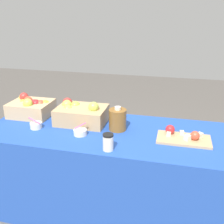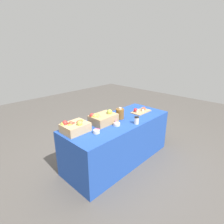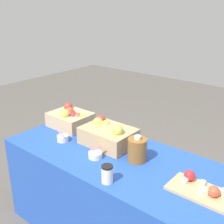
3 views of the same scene
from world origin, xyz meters
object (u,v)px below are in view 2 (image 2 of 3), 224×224
Objects in this scene: apple_crate_middle at (102,118)px; sample_bowl_mid at (96,131)px; cutting_board_front at (141,111)px; coffee_cup at (137,120)px; apple_crate_left at (75,127)px; cider_jug at (120,114)px; sample_bowl_near at (117,124)px.

sample_bowl_mid is (-0.30, -0.20, -0.05)m from apple_crate_middle.
sample_bowl_mid is at bearing -176.62° from cutting_board_front.
apple_crate_middle is 1.06× the size of cutting_board_front.
coffee_cup is (-0.49, -0.27, 0.04)m from cutting_board_front.
apple_crate_left is 1.85× the size of cider_jug.
cutting_board_front is (1.31, -0.18, -0.05)m from apple_crate_left.
apple_crate_left is 0.63m from sample_bowl_near.
cider_jug is at bearing -8.51° from apple_crate_left.
sample_bowl_mid is at bearing -55.02° from apple_crate_left.
sample_bowl_mid is (-1.14, -0.07, 0.00)m from cutting_board_front.
coffee_cup is at bearing -33.73° from sample_bowl_near.
cutting_board_front is 1.99× the size of cider_jug.
cutting_board_front is at bearing 7.30° from sample_bowl_near.
apple_crate_left reaches higher than cutting_board_front.
apple_crate_middle is 0.53m from coffee_cup.
cutting_board_front is 1.14m from sample_bowl_mid.
cider_jug is at bearing 172.89° from cutting_board_front.
apple_crate_left is 1.33m from cutting_board_front.
apple_crate_middle is 4.03× the size of sample_bowl_near.
cider_jug reaches higher than sample_bowl_near.
apple_crate_middle is 2.11× the size of cider_jug.
cider_jug is (0.81, -0.12, 0.01)m from apple_crate_left.
cider_jug reaches higher than cutting_board_front.
apple_crate_middle is 4.06× the size of sample_bowl_mid.
sample_bowl_mid is 0.85× the size of coffee_cup.
sample_bowl_near is at bearing -147.76° from cider_jug.
coffee_cup is at bearing -17.57° from sample_bowl_mid.
apple_crate_middle is (0.48, -0.05, 0.00)m from apple_crate_left.
cider_jug is at bearing 11.54° from sample_bowl_mid.
apple_crate_left is 0.48m from apple_crate_middle.
sample_bowl_near is at bearing -172.70° from cutting_board_front.
apple_crate_middle reaches higher than coffee_cup.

